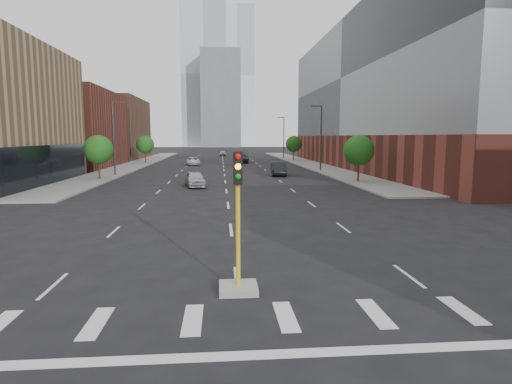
{
  "coord_description": "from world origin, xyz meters",
  "views": [
    {
      "loc": [
        -0.53,
        -3.93,
        4.83
      ],
      "look_at": [
        0.97,
        13.96,
        2.5
      ],
      "focal_mm": 30.0,
      "sensor_mm": 36.0,
      "label": 1
    }
  ],
  "objects": [
    {
      "name": "sidewalk_left_far",
      "position": [
        -15.0,
        74.0,
        0.07
      ],
      "size": [
        5.0,
        92.0,
        0.15
      ],
      "primitive_type": "cube",
      "color": "gray",
      "rests_on": "ground"
    },
    {
      "name": "sidewalk_right_far",
      "position": [
        15.0,
        74.0,
        0.07
      ],
      "size": [
        5.0,
        92.0,
        0.15
      ],
      "primitive_type": "cube",
      "color": "gray",
      "rests_on": "ground"
    },
    {
      "name": "building_left_far_a",
      "position": [
        -27.5,
        66.0,
        6.0
      ],
      "size": [
        20.0,
        22.0,
        12.0
      ],
      "primitive_type": "cube",
      "color": "brown",
      "rests_on": "ground"
    },
    {
      "name": "building_left_far_b",
      "position": [
        -27.5,
        92.0,
        6.5
      ],
      "size": [
        20.0,
        24.0,
        13.0
      ],
      "primitive_type": "cube",
      "color": "brown",
      "rests_on": "ground"
    },
    {
      "name": "building_right_main",
      "position": [
        29.5,
        60.0,
        11.0
      ],
      "size": [
        24.0,
        70.0,
        22.0
      ],
      "color": "brown",
      "rests_on": "ground"
    },
    {
      "name": "tower_left",
      "position": [
        -8.0,
        220.0,
        35.0
      ],
      "size": [
        22.0,
        22.0,
        70.0
      ],
      "primitive_type": "cube",
      "color": "#B2B7BC",
      "rests_on": "ground"
    },
    {
      "name": "tower_right",
      "position": [
        10.0,
        260.0,
        40.0
      ],
      "size": [
        20.0,
        20.0,
        80.0
      ],
      "primitive_type": "cube",
      "color": "#B2B7BC",
      "rests_on": "ground"
    },
    {
      "name": "tower_mid",
      "position": [
        0.0,
        200.0,
        22.0
      ],
      "size": [
        18.0,
        18.0,
        44.0
      ],
      "primitive_type": "cube",
      "color": "slate",
      "rests_on": "ground"
    },
    {
      "name": "median_traffic_signal",
      "position": [
        0.0,
        8.97,
        0.97
      ],
      "size": [
        1.2,
        1.2,
        4.4
      ],
      "color": "#999993",
      "rests_on": "ground"
    },
    {
      "name": "streetlight_right_a",
      "position": [
        13.41,
        55.0,
        5.01
      ],
      "size": [
        1.6,
        0.22,
        9.07
      ],
      "color": "#2D2D30",
      "rests_on": "ground"
    },
    {
      "name": "streetlight_right_b",
      "position": [
        13.41,
        90.0,
        5.01
      ],
      "size": [
        1.6,
        0.22,
        9.07
      ],
      "color": "#2D2D30",
      "rests_on": "ground"
    },
    {
      "name": "streetlight_left",
      "position": [
        -13.41,
        50.0,
        5.01
      ],
      "size": [
        1.6,
        0.22,
        9.07
      ],
      "color": "#2D2D30",
      "rests_on": "ground"
    },
    {
      "name": "tree_left_near",
      "position": [
        -14.0,
        45.0,
        3.39
      ],
      "size": [
        3.2,
        3.2,
        4.85
      ],
      "color": "#382619",
      "rests_on": "ground"
    },
    {
      "name": "tree_left_far",
      "position": [
        -14.0,
        75.0,
        3.39
      ],
      "size": [
        3.2,
        3.2,
        4.85
      ],
      "color": "#382619",
      "rests_on": "ground"
    },
    {
      "name": "tree_right_near",
      "position": [
        14.0,
        40.0,
        3.39
      ],
      "size": [
        3.2,
        3.2,
        4.85
      ],
      "color": "#382619",
      "rests_on": "ground"
    },
    {
      "name": "tree_right_far",
      "position": [
        14.0,
        80.0,
        3.39
      ],
      "size": [
        3.2,
        3.2,
        4.85
      ],
      "color": "#382619",
      "rests_on": "ground"
    },
    {
      "name": "car_near_left",
      "position": [
        -2.99,
        37.62,
        0.75
      ],
      "size": [
        2.49,
        4.66,
        1.51
      ],
      "primitive_type": "imported",
      "rotation": [
        0.0,
        0.0,
        0.17
      ],
      "color": "#B1B0B5",
      "rests_on": "ground"
    },
    {
      "name": "car_mid_right",
      "position": [
        6.71,
        48.88,
        0.84
      ],
      "size": [
        2.12,
        5.19,
        1.67
      ],
      "primitive_type": "imported",
      "rotation": [
        0.0,
        0.0,
        -0.07
      ],
      "color": "black",
      "rests_on": "ground"
    },
    {
      "name": "car_far_left",
      "position": [
        -5.15,
        69.6,
        0.67
      ],
      "size": [
        2.64,
        5.0,
        1.34
      ],
      "primitive_type": "imported",
      "rotation": [
        0.0,
        0.0,
        0.09
      ],
      "color": "silver",
      "rests_on": "ground"
    },
    {
      "name": "car_deep_right",
      "position": [
        3.48,
        75.16,
        0.86
      ],
      "size": [
        3.05,
        6.16,
        1.72
      ],
      "primitive_type": "imported",
      "rotation": [
        0.0,
        0.0,
        -0.11
      ],
      "color": "black",
      "rests_on": "ground"
    },
    {
      "name": "car_distant",
      "position": [
        0.08,
        104.68,
        0.68
      ],
      "size": [
        1.76,
        4.07,
        1.37
      ],
      "primitive_type": "imported",
      "rotation": [
        0.0,
        0.0,
        0.04
      ],
      "color": "#B5B5BA",
      "rests_on": "ground"
    }
  ]
}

